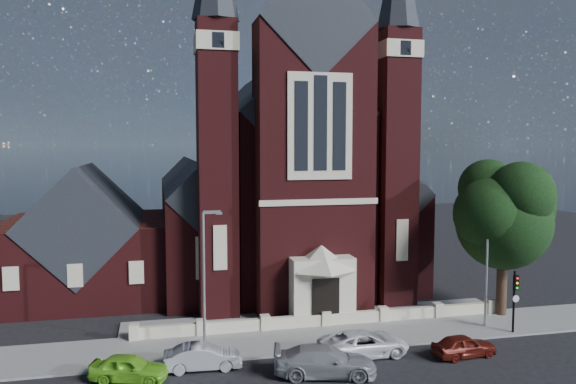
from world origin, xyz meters
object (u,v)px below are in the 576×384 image
object	(u,v)px
parish_hall	(86,245)
car_white_suv	(364,343)
street_lamp_right	(488,257)
car_lime_van	(129,368)
traffic_signal	(515,294)
church	(274,184)
car_silver_a	(203,357)
street_lamp_left	(205,272)
car_dark_red	(464,346)
car_silver_b	(325,361)
street_tree	(508,216)

from	to	relation	value
parish_hall	car_white_suv	xyz separation A→B (m)	(16.64, -16.80, -3.30)
street_lamp_right	car_lime_van	size ratio (longest dim) A/B	2.09
traffic_signal	car_white_suv	bearing A→B (deg)	-173.23
church	car_silver_a	xyz separation A→B (m)	(-8.33, -21.63, -7.52)
traffic_signal	church	bearing A→B (deg)	118.20
street_lamp_left	car_white_suv	world-z (taller)	street_lamp_left
traffic_signal	car_dark_red	bearing A→B (deg)	-152.29
parish_hall	car_white_suv	distance (m)	23.88
car_silver_a	car_dark_red	world-z (taller)	car_silver_a
car_dark_red	car_silver_b	bearing A→B (deg)	89.80
traffic_signal	car_lime_van	distance (m)	23.16
parish_hall	street_tree	xyz separation A→B (m)	(28.60, -12.29, 2.95)
street_tree	car_dark_red	xyz separation A→B (m)	(-6.60, -5.91, -6.33)
parish_hall	car_lime_van	xyz separation A→B (m)	(3.98, -17.28, -3.35)
car_lime_van	car_silver_a	distance (m)	3.74
car_silver_a	car_white_suv	distance (m)	8.97
church	street_tree	distance (m)	21.38
church	traffic_signal	distance (m)	23.94
parish_hall	car_white_suv	size ratio (longest dim) A/B	2.39
street_tree	traffic_signal	xyz separation A→B (m)	(-1.60, -3.28, -4.38)
street_lamp_right	car_silver_a	size ratio (longest dim) A/B	2.00
car_silver_b	car_white_suv	xyz separation A→B (m)	(2.93, 2.13, -0.05)
street_lamp_left	car_silver_a	bearing A→B (deg)	-98.79
car_silver_a	car_dark_red	bearing A→B (deg)	-94.07
street_lamp_left	car_silver_b	distance (m)	8.41
church	parish_hall	world-z (taller)	church
street_tree	traffic_signal	bearing A→B (deg)	-115.95
street_lamp_left	car_white_suv	bearing A→B (deg)	-18.16
car_lime_van	car_dark_red	bearing A→B (deg)	-76.37
street_tree	car_lime_van	bearing A→B (deg)	-168.54
street_tree	church	bearing A→B (deg)	126.17
church	street_lamp_right	world-z (taller)	church
street_lamp_right	car_lime_van	world-z (taller)	street_lamp_right
car_lime_van	car_dark_red	world-z (taller)	car_lime_van
car_dark_red	car_lime_van	bearing A→B (deg)	81.84
parish_hall	street_lamp_right	world-z (taller)	parish_hall
street_tree	street_lamp_left	bearing A→B (deg)	-175.24
car_silver_a	car_white_suv	size ratio (longest dim) A/B	0.79
car_silver_b	car_lime_van	bearing A→B (deg)	94.23
street_tree	car_white_suv	bearing A→B (deg)	-159.32
parish_hall	car_dark_red	size ratio (longest dim) A/B	3.33
street_lamp_right	street_lamp_left	bearing A→B (deg)	180.00
street_tree	street_lamp_left	size ratio (longest dim) A/B	1.32
car_lime_van	car_silver_a	size ratio (longest dim) A/B	0.96
street_lamp_left	street_lamp_right	world-z (taller)	same
car_white_suv	car_dark_red	size ratio (longest dim) A/B	1.39
parish_hall	car_silver_a	bearing A→B (deg)	-65.30
parish_hall	car_silver_a	size ratio (longest dim) A/B	3.02
street_tree	traffic_signal	distance (m)	5.70
church	parish_hall	size ratio (longest dim) A/B	2.86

